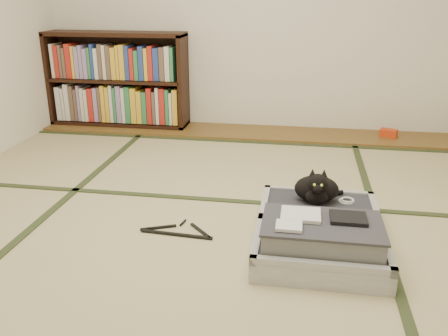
# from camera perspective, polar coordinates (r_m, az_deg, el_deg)

# --- Properties ---
(floor) EXTENTS (4.50, 4.50, 0.00)m
(floor) POSITION_cam_1_polar(r_m,az_deg,el_deg) (2.78, -2.22, -7.28)
(floor) COLOR tan
(floor) RESTS_ON ground
(wood_strip) EXTENTS (4.00, 0.50, 0.02)m
(wood_strip) POSITION_cam_1_polar(r_m,az_deg,el_deg) (4.62, 2.75, 4.34)
(wood_strip) COLOR brown
(wood_strip) RESTS_ON ground
(red_item) EXTENTS (0.17, 0.14, 0.07)m
(red_item) POSITION_cam_1_polar(r_m,az_deg,el_deg) (4.68, 19.19, 4.00)
(red_item) COLOR red
(red_item) RESTS_ON wood_strip
(tatami_borders) EXTENTS (4.00, 4.50, 0.01)m
(tatami_borders) POSITION_cam_1_polar(r_m,az_deg,el_deg) (3.22, -0.46, -3.17)
(tatami_borders) COLOR #2D381E
(tatami_borders) RESTS_ON ground
(bookcase) EXTENTS (1.39, 0.32, 0.92)m
(bookcase) POSITION_cam_1_polar(r_m,az_deg,el_deg) (4.90, -12.69, 10.13)
(bookcase) COLOR black
(bookcase) RESTS_ON wood_strip
(suitcase) EXTENTS (0.67, 0.89, 0.26)m
(suitcase) POSITION_cam_1_polar(r_m,az_deg,el_deg) (2.59, 11.42, -7.56)
(suitcase) COLOR silver
(suitcase) RESTS_ON floor
(cat) EXTENTS (0.30, 0.30, 0.24)m
(cat) POSITION_cam_1_polar(r_m,az_deg,el_deg) (2.81, 11.11, -2.49)
(cat) COLOR black
(cat) RESTS_ON suitcase
(cable_coil) EXTENTS (0.09, 0.09, 0.02)m
(cable_coil) POSITION_cam_1_polar(r_m,az_deg,el_deg) (2.89, 14.55, -3.81)
(cable_coil) COLOR white
(cable_coil) RESTS_ON suitcase
(hanger) EXTENTS (0.43, 0.21, 0.01)m
(hanger) POSITION_cam_1_polar(r_m,az_deg,el_deg) (2.74, -5.55, -7.63)
(hanger) COLOR black
(hanger) RESTS_ON floor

